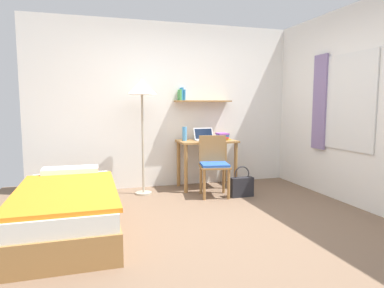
# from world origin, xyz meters

# --- Properties ---
(ground_plane) EXTENTS (5.28, 5.28, 0.00)m
(ground_plane) POSITION_xyz_m (0.00, 0.00, 0.00)
(ground_plane) COLOR brown
(wall_back) EXTENTS (4.40, 0.27, 2.60)m
(wall_back) POSITION_xyz_m (0.00, 2.02, 1.30)
(wall_back) COLOR white
(wall_back) RESTS_ON ground_plane
(wall_right) EXTENTS (0.10, 4.40, 2.60)m
(wall_right) POSITION_xyz_m (2.02, 0.03, 1.30)
(wall_right) COLOR white
(wall_right) RESTS_ON ground_plane
(bed) EXTENTS (0.97, 1.97, 0.54)m
(bed) POSITION_xyz_m (-1.51, 0.32, 0.24)
(bed) COLOR #9E703D
(bed) RESTS_ON ground_plane
(desk) EXTENTS (0.91, 0.53, 0.76)m
(desk) POSITION_xyz_m (0.50, 1.70, 0.60)
(desk) COLOR #9E703D
(desk) RESTS_ON ground_plane
(desk_chair) EXTENTS (0.48, 0.47, 0.87)m
(desk_chair) POSITION_xyz_m (0.44, 1.21, 0.48)
(desk_chair) COLOR #9E703D
(desk_chair) RESTS_ON ground_plane
(standing_lamp) EXTENTS (0.43, 0.43, 1.68)m
(standing_lamp) POSITION_xyz_m (-0.53, 1.59, 1.49)
(standing_lamp) COLOR #B2A893
(standing_lamp) RESTS_ON ground_plane
(laptop) EXTENTS (0.32, 0.21, 0.19)m
(laptop) POSITION_xyz_m (0.47, 1.74, 0.81)
(laptop) COLOR #B7BABF
(laptop) RESTS_ON desk
(water_bottle) EXTENTS (0.07, 0.07, 0.22)m
(water_bottle) POSITION_xyz_m (0.15, 1.74, 0.86)
(water_bottle) COLOR #4C99DB
(water_bottle) RESTS_ON desk
(book_stack) EXTENTS (0.20, 0.26, 0.11)m
(book_stack) POSITION_xyz_m (0.77, 1.71, 0.81)
(book_stack) COLOR gold
(book_stack) RESTS_ON desk
(handbag) EXTENTS (0.33, 0.12, 0.44)m
(handbag) POSITION_xyz_m (0.80, 1.03, 0.15)
(handbag) COLOR #232328
(handbag) RESTS_ON ground_plane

